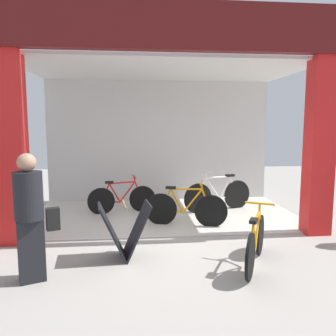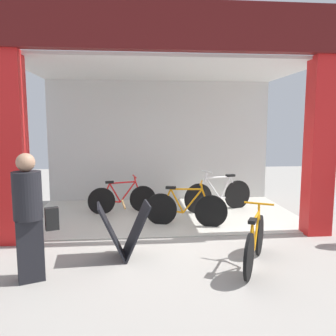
# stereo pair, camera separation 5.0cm
# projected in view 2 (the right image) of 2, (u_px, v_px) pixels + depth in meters

# --- Properties ---
(ground_plane) EXTENTS (19.52, 19.52, 0.00)m
(ground_plane) POSITION_uv_depth(u_px,v_px,m) (172.00, 238.00, 5.98)
(ground_plane) COLOR #9E9991
(ground_plane) RESTS_ON ground
(shop_facade) EXTENTS (5.96, 3.44, 3.95)m
(shop_facade) POSITION_uv_depth(u_px,v_px,m) (165.00, 119.00, 7.30)
(shop_facade) COLOR beige
(shop_facade) RESTS_ON ground
(bicycle_inside_0) EXTENTS (1.53, 0.42, 0.85)m
(bicycle_inside_0) POSITION_uv_depth(u_px,v_px,m) (122.00, 198.00, 7.60)
(bicycle_inside_0) COLOR black
(bicycle_inside_0) RESTS_ON ground
(bicycle_inside_1) EXTENTS (1.67, 0.62, 0.96)m
(bicycle_inside_1) POSITION_uv_depth(u_px,v_px,m) (219.00, 195.00, 7.78)
(bicycle_inside_1) COLOR black
(bicycle_inside_1) RESTS_ON ground
(bicycle_inside_2) EXTENTS (1.59, 0.52, 0.90)m
(bicycle_inside_2) POSITION_uv_depth(u_px,v_px,m) (185.00, 208.00, 6.61)
(bicycle_inside_2) COLOR black
(bicycle_inside_2) RESTS_ON ground
(bicycle_parked_0) EXTENTS (0.78, 1.39, 0.86)m
(bicycle_parked_0) POSITION_uv_depth(u_px,v_px,m) (255.00, 243.00, 4.74)
(bicycle_parked_0) COLOR black
(bicycle_parked_0) RESTS_ON ground
(sandwich_board_sign) EXTENTS (0.82, 0.61, 0.85)m
(sandwich_board_sign) POSITION_uv_depth(u_px,v_px,m) (124.00, 231.00, 5.03)
(sandwich_board_sign) COLOR black
(sandwich_board_sign) RESTS_ON ground
(pedestrian_0) EXTENTS (0.59, 0.46, 1.65)m
(pedestrian_0) POSITION_uv_depth(u_px,v_px,m) (29.00, 216.00, 4.25)
(pedestrian_0) COLOR black
(pedestrian_0) RESTS_ON ground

